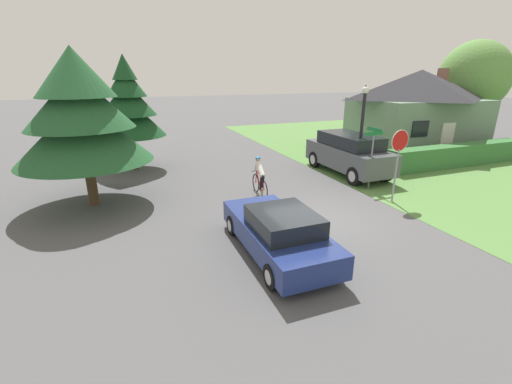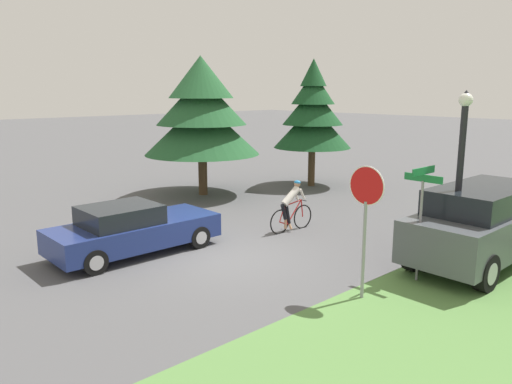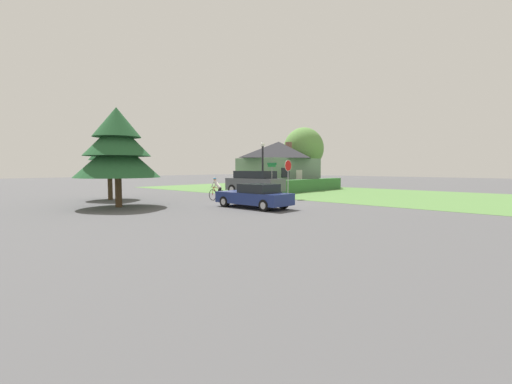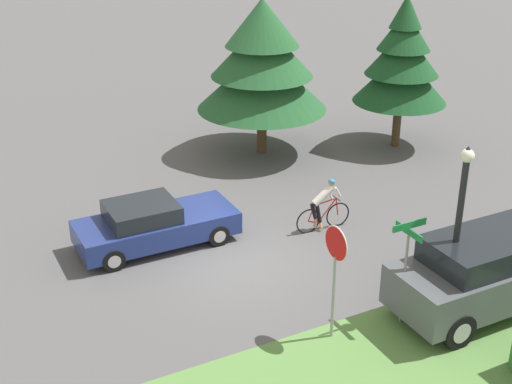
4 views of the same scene
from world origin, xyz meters
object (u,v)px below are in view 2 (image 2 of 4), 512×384
(street_lamp, at_px, (460,166))
(conifer_tall_near, at_px, (202,113))
(street_name_sign, at_px, (422,203))
(conifer_tall_far, at_px, (313,114))
(stop_sign, at_px, (366,204))
(cyclist, at_px, (291,207))
(sedan_left_lane, at_px, (132,230))
(parked_suv_right, at_px, (483,224))

(street_lamp, xyz_separation_m, conifer_tall_near, (-11.18, 0.98, 0.82))
(street_name_sign, distance_m, conifer_tall_far, 11.60)
(stop_sign, bearing_deg, street_name_sign, -100.85)
(cyclist, distance_m, street_lamp, 5.30)
(sedan_left_lane, xyz_separation_m, street_name_sign, (6.05, 3.78, 1.16))
(sedan_left_lane, bearing_deg, cyclist, -15.88)
(stop_sign, distance_m, conifer_tall_near, 11.42)
(street_name_sign, bearing_deg, stop_sign, -98.55)
(sedan_left_lane, xyz_separation_m, parked_suv_right, (6.52, 5.98, 0.38))
(street_name_sign, bearing_deg, parked_suv_right, 77.94)
(conifer_tall_far, bearing_deg, cyclist, -53.39)
(street_lamp, distance_m, street_name_sign, 1.39)
(parked_suv_right, height_order, conifer_tall_near, conifer_tall_near)
(stop_sign, xyz_separation_m, street_lamp, (0.52, 2.88, 0.53))
(cyclist, relative_size, parked_suv_right, 0.35)
(parked_suv_right, relative_size, street_lamp, 1.17)
(street_name_sign, relative_size, conifer_tall_near, 0.47)
(sedan_left_lane, bearing_deg, stop_sign, -70.18)
(street_name_sign, bearing_deg, cyclist, 169.78)
(parked_suv_right, xyz_separation_m, conifer_tall_near, (-11.39, -0.06, 2.32))
(cyclist, distance_m, street_name_sign, 4.91)
(sedan_left_lane, xyz_separation_m, cyclist, (1.34, 4.63, 0.09))
(street_lamp, bearing_deg, cyclist, -176.47)
(sedan_left_lane, bearing_deg, street_name_sign, -57.78)
(cyclist, xyz_separation_m, stop_sign, (4.46, -2.57, 1.25))
(street_lamp, bearing_deg, stop_sign, -100.25)
(conifer_tall_far, bearing_deg, parked_suv_right, -25.94)
(stop_sign, height_order, conifer_tall_far, conifer_tall_far)
(parked_suv_right, distance_m, stop_sign, 4.10)
(stop_sign, distance_m, street_name_sign, 1.75)
(cyclist, height_order, street_name_sign, street_name_sign)
(stop_sign, relative_size, conifer_tall_far, 0.50)
(stop_sign, bearing_deg, conifer_tall_far, -46.22)
(stop_sign, relative_size, conifer_tall_near, 0.50)
(parked_suv_right, distance_m, street_name_sign, 2.38)
(parked_suv_right, bearing_deg, conifer_tall_near, 90.40)
(sedan_left_lane, bearing_deg, conifer_tall_near, 39.67)
(parked_suv_right, distance_m, conifer_tall_near, 11.62)
(street_name_sign, bearing_deg, conifer_tall_far, 143.15)
(street_name_sign, bearing_deg, conifer_tall_near, 168.94)
(sedan_left_lane, relative_size, street_lamp, 1.04)
(conifer_tall_near, bearing_deg, cyclist, -11.69)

